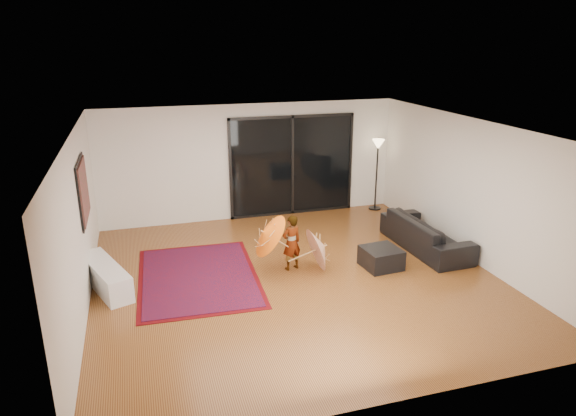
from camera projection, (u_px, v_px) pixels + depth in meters
name	position (u px, v px, depth m)	size (l,w,h in m)	color
floor	(296.00, 278.00, 9.23)	(7.00, 7.00, 0.00)	brown
ceiling	(297.00, 128.00, 8.38)	(7.00, 7.00, 0.00)	white
wall_back	(251.00, 162.00, 11.99)	(7.00, 7.00, 0.00)	silver
wall_front	(392.00, 302.00, 5.62)	(7.00, 7.00, 0.00)	silver
wall_left	(78.00, 227.00, 7.85)	(7.00, 7.00, 0.00)	silver
wall_right	(471.00, 190.00, 9.76)	(7.00, 7.00, 0.00)	silver
sliding_door	(292.00, 166.00, 12.28)	(3.06, 0.07, 2.40)	black
painting	(83.00, 191.00, 8.67)	(0.04, 1.28, 1.08)	black
media_console	(105.00, 276.00, 8.79)	(0.40, 1.62, 0.45)	white
speaker	(106.00, 278.00, 8.87)	(0.29, 0.29, 0.33)	#424244
persian_rug	(198.00, 276.00, 9.26)	(2.23, 3.02, 0.02)	#50060B
sofa	(426.00, 233.00, 10.42)	(2.25, 0.88, 0.66)	black
ottoman	(381.00, 258.00, 9.61)	(0.66, 0.66, 0.38)	black
floor_lamp	(378.00, 155.00, 12.52)	(0.30, 0.30, 1.77)	black
child	(292.00, 243.00, 9.43)	(0.38, 0.25, 1.05)	#999999
parasol_orange	(263.00, 236.00, 9.17)	(0.64, 0.85, 0.88)	orange
parasol_white	(325.00, 243.00, 9.47)	(0.53, 0.82, 0.88)	silver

